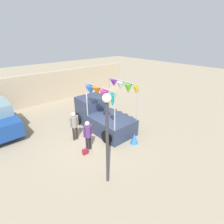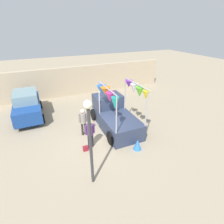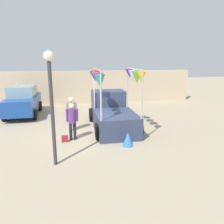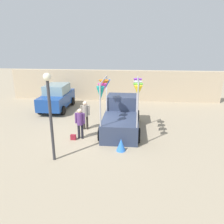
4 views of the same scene
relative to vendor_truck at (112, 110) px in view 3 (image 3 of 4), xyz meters
name	(u,v)px [view 3 (image 3 of 4)]	position (x,y,z in m)	size (l,w,h in m)	color
ground_plane	(93,134)	(-1.07, -0.90, -0.91)	(60.00, 60.00, 0.00)	gray
vendor_truck	(112,110)	(0.00, 0.00, 0.00)	(2.38, 4.06, 3.08)	#2D3851
parked_car	(23,101)	(-5.05, 3.53, 0.04)	(1.88, 4.00, 1.88)	navy
person_customer	(72,118)	(-2.05, -1.52, 0.08)	(0.53, 0.34, 1.64)	black
person_vendor	(72,111)	(-2.06, -0.21, 0.12)	(0.53, 0.34, 1.70)	#2D2823
handbag	(65,139)	(-2.40, -1.72, -0.77)	(0.28, 0.16, 0.28)	maroon
street_lamp	(51,93)	(-2.67, -3.79, 1.56)	(0.32, 0.32, 3.75)	#333338
brick_boundary_wall	(83,87)	(-1.07, 6.72, 0.39)	(18.00, 0.36, 2.60)	tan
folded_kite_bundle_azure	(128,139)	(0.16, -2.70, -0.61)	(0.44, 0.44, 0.60)	blue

